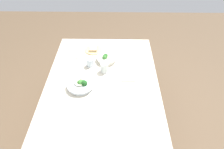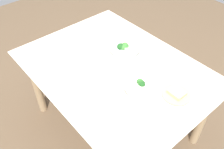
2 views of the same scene
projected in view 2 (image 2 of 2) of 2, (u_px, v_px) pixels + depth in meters
The scene contains 13 objects.
ground_plane at pixel (114, 124), 2.33m from camera, with size 6.00×6.00×0.00m, color brown.
dining_table at pixel (115, 77), 1.91m from camera, with size 1.43×1.07×0.71m.
broccoli_bowl_far at pixel (125, 48), 1.97m from camera, with size 0.25×0.25×0.09m.
broccoli_bowl_near at pixel (140, 87), 1.65m from camera, with size 0.21×0.21×0.08m.
bread_side_plate at pixel (176, 94), 1.63m from camera, with size 0.19×0.19×0.04m.
water_glass_center at pixel (148, 69), 1.77m from camera, with size 0.07×0.07×0.09m, color silver.
water_glass_side at pixel (124, 72), 1.74m from camera, with size 0.08×0.08×0.10m, color silver.
fork_by_far_bowl at pixel (85, 39), 2.12m from camera, with size 0.05×0.10×0.00m.
fork_by_near_bowl at pixel (94, 52), 1.98m from camera, with size 0.04×0.11×0.00m.
table_knife_left at pixel (146, 110), 1.54m from camera, with size 0.21×0.01×0.00m, color #B7B7BC.
table_knife_right at pixel (168, 61), 1.90m from camera, with size 0.21×0.01×0.00m, color #B7B7BC.
napkin_folded_upper at pixel (185, 74), 1.79m from camera, with size 0.16×0.15×0.01m, color #B1A997.
napkin_folded_lower at pixel (93, 87), 1.69m from camera, with size 0.17×0.14×0.01m, color #B1A997.
Camera 2 is at (1.04, -0.92, 1.93)m, focal length 39.30 mm.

